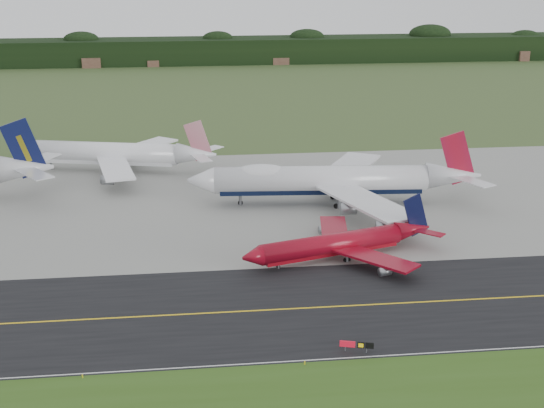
{
  "coord_description": "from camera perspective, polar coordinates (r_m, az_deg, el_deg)",
  "views": [
    {
      "loc": [
        -17.54,
        -107.2,
        51.14
      ],
      "look_at": [
        -2.53,
        22.0,
        8.29
      ],
      "focal_mm": 50.0,
      "sensor_mm": 36.0,
      "label": 1
    }
  ],
  "objects": [
    {
      "name": "jet_red_737",
      "position": [
        134.33,
        5.26,
        -2.95
      ],
      "size": [
        36.55,
        29.09,
        10.06
      ],
      "color": "maroon",
      "rests_on": "ground"
    },
    {
      "name": "edge_marker_center",
      "position": [
        101.55,
        2.48,
        -11.86
      ],
      "size": [
        0.16,
        0.16,
        0.5
      ],
      "primitive_type": "cylinder",
      "color": "yellow",
      "rests_on": "ground"
    },
    {
      "name": "taxiway_sign",
      "position": [
        104.58,
        6.38,
        -10.49
      ],
      "size": [
        4.48,
        1.39,
        1.53
      ],
      "color": "slate",
      "rests_on": "ground"
    },
    {
      "name": "horizon_treeline",
      "position": [
        384.09,
        -4.04,
        11.36
      ],
      "size": [
        700.0,
        25.0,
        12.0
      ],
      "color": "black",
      "rests_on": "ground"
    },
    {
      "name": "apron",
      "position": [
        167.18,
        -0.29,
        0.42
      ],
      "size": [
        400.0,
        78.0,
        0.01
      ],
      "primitive_type": "cube",
      "color": "gray",
      "rests_on": "ground"
    },
    {
      "name": "taxiway_edge_line",
      "position": [
        103.01,
        4.15,
        -11.57
      ],
      "size": [
        400.0,
        0.25,
        0.0
      ],
      "primitive_type": "cube",
      "color": "silver",
      "rests_on": "taxiway"
    },
    {
      "name": "ground",
      "position": [
        120.06,
        2.43,
        -7.0
      ],
      "size": [
        600.0,
        600.0,
        0.0
      ],
      "primitive_type": "plane",
      "color": "#334C23",
      "rests_on": "ground"
    },
    {
      "name": "taxiway_centreline",
      "position": [
        116.49,
        2.74,
        -7.81
      ],
      "size": [
        400.0,
        0.4,
        0.0
      ],
      "primitive_type": "cube",
      "color": "yellow",
      "rests_on": "taxiway"
    },
    {
      "name": "taxiway",
      "position": [
        116.5,
        2.74,
        -7.82
      ],
      "size": [
        400.0,
        32.0,
        0.02
      ],
      "primitive_type": "cube",
      "color": "black",
      "rests_on": "ground"
    },
    {
      "name": "jet_star_tail",
      "position": [
        190.97,
        -11.75,
        3.72
      ],
      "size": [
        51.05,
        41.89,
        13.6
      ],
      "color": "white",
      "rests_on": "ground"
    },
    {
      "name": "jet_ba_747",
      "position": [
        162.5,
        4.48,
        1.83
      ],
      "size": [
        63.3,
        52.29,
        15.91
      ],
      "color": "silver",
      "rests_on": "ground"
    },
    {
      "name": "edge_marker_left",
      "position": [
        101.53,
        -14.08,
        -12.46
      ],
      "size": [
        0.16,
        0.16,
        0.5
      ],
      "primitive_type": "cylinder",
      "color": "yellow",
      "rests_on": "ground"
    }
  ]
}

